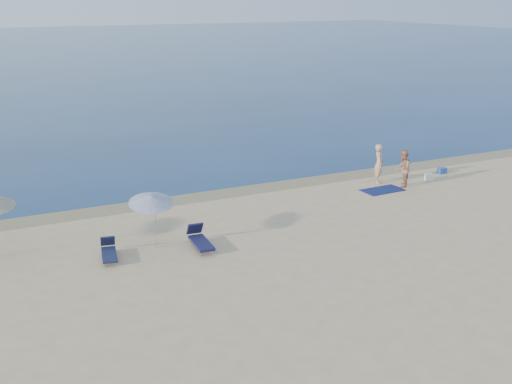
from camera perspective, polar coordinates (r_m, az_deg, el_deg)
sea at (r=107.81m, az=-18.51°, el=11.74°), size 240.00×160.00×0.01m
wet_sand_strip at (r=31.01m, az=3.49°, el=0.82°), size 240.00×1.60×0.00m
person_left at (r=31.28m, az=10.88°, el=2.49°), size 0.75×0.83×1.90m
person_right at (r=30.92m, az=12.93°, el=2.04°), size 1.06×1.07×1.75m
beach_towel at (r=30.32m, az=11.17°, el=0.16°), size 1.96×1.14×0.03m
white_bag at (r=32.46m, az=15.12°, el=1.29°), size 0.48×0.45×0.32m
blue_cooler at (r=33.89m, az=16.22°, el=1.84°), size 0.43×0.32×0.29m
umbrella_near at (r=23.00m, az=-9.30°, el=-0.64°), size 1.78×1.80×2.12m
lounger_left at (r=22.71m, az=-12.94°, el=-5.24°), size 0.76×1.57×0.67m
lounger_right at (r=23.15m, az=-4.99°, el=-4.31°), size 0.69×1.76×0.76m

